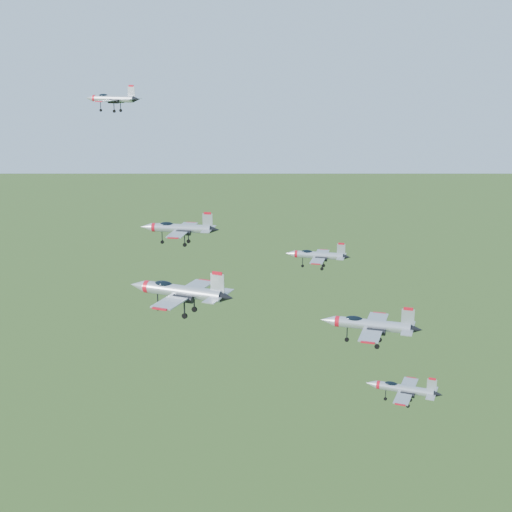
% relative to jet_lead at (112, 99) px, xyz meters
% --- Properties ---
extents(jet_lead, '(10.69, 8.84, 2.86)m').
position_rel_jet_lead_xyz_m(jet_lead, '(0.00, 0.00, 0.00)').
color(jet_lead, '#AEB3BB').
extents(jet_left_high, '(12.90, 10.80, 3.45)m').
position_rel_jet_lead_xyz_m(jet_left_high, '(14.93, -7.05, -19.45)').
color(jet_left_high, '#AEB3BB').
extents(jet_right_high, '(14.02, 11.58, 3.75)m').
position_rel_jet_lead_xyz_m(jet_right_high, '(27.03, -32.95, -20.55)').
color(jet_right_high, '#AEB3BB').
extents(jet_left_low, '(10.58, 8.78, 2.83)m').
position_rel_jet_lead_xyz_m(jet_left_low, '(35.71, 0.03, -23.86)').
color(jet_left_low, '#AEB3BB').
extents(jet_right_low, '(12.67, 10.43, 3.39)m').
position_rel_jet_lead_xyz_m(jet_right_low, '(48.57, -24.03, -25.40)').
color(jet_right_low, '#AEB3BB').
extents(jet_trail, '(10.41, 8.58, 2.79)m').
position_rel_jet_lead_xyz_m(jet_trail, '(52.35, -17.45, -36.52)').
color(jet_trail, '#AEB3BB').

